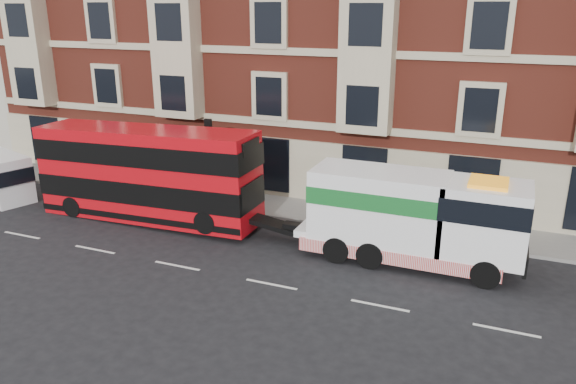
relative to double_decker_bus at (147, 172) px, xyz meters
The scene contains 6 objects.
ground 9.07m from the double_decker_bus, 25.55° to the right, with size 120.00×120.00×0.00m, color black.
sidewalk 9.02m from the double_decker_bus, 25.16° to the left, with size 90.00×3.00×0.15m, color slate.
lamp_post_west 3.11m from the double_decker_bus, 51.62° to the left, with size 0.35×0.15×4.35m.
double_decker_bus is the anchor object (origin of this frame).
tow_truck 12.06m from the double_decker_bus, ahead, with size 8.60×2.54×3.58m.
pedestrian 6.81m from the double_decker_bus, 146.64° to the left, with size 0.61×0.40×1.66m, color black.
Camera 1 is at (7.48, -16.61, 9.62)m, focal length 35.00 mm.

